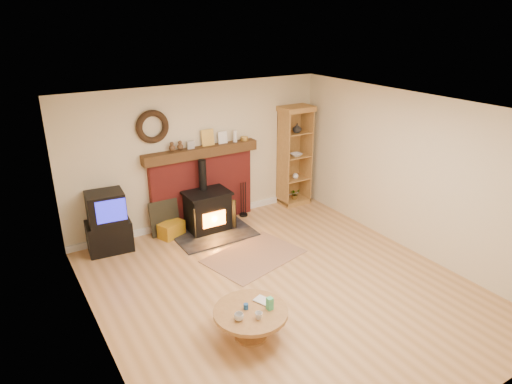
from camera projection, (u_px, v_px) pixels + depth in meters
ground at (283, 288)px, 6.63m from camera, size 5.50×5.50×0.00m
room_shell at (281, 175)px, 6.06m from camera, size 5.02×5.52×2.61m
chimney_breast at (202, 182)px, 8.45m from camera, size 2.20×0.22×1.78m
wood_stove at (208, 212)px, 8.25m from camera, size 1.40×1.00×1.31m
area_rug at (254, 256)px, 7.48m from camera, size 1.71×1.37×0.01m
tv_unit at (108, 223)px, 7.52m from camera, size 0.75×0.56×1.04m
curio_cabinet at (294, 156)px, 9.25m from camera, size 0.65×0.47×2.04m
firelog_box at (171, 229)px, 8.11m from camera, size 0.51×0.42×0.27m
leaning_painting at (165, 218)px, 8.13m from camera, size 0.53×0.14×0.64m
fire_tools at (243, 210)px, 8.94m from camera, size 0.16×0.16×0.70m
coffee_table at (251, 316)px, 5.51m from camera, size 0.91×0.91×0.55m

